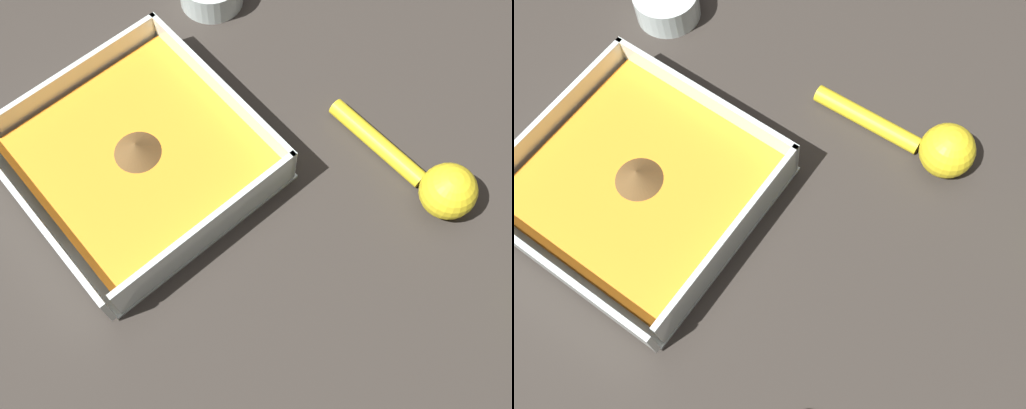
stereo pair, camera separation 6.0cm
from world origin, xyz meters
TOP-DOWN VIEW (x-y plane):
  - ground_plane at (0.00, 0.00)m, footprint 4.00×4.00m
  - square_dish at (0.01, 0.00)m, footprint 0.24×0.24m
  - spice_bowl at (0.14, -0.21)m, footprint 0.08×0.08m
  - lemon_squeezer at (-0.22, -0.21)m, footprint 0.19×0.06m

SIDE VIEW (x-z plane):
  - ground_plane at x=0.00m, z-range 0.00..0.00m
  - spice_bowl at x=0.14m, z-range 0.00..0.03m
  - square_dish at x=0.01m, z-range -0.01..0.05m
  - lemon_squeezer at x=-0.22m, z-range 0.00..0.05m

